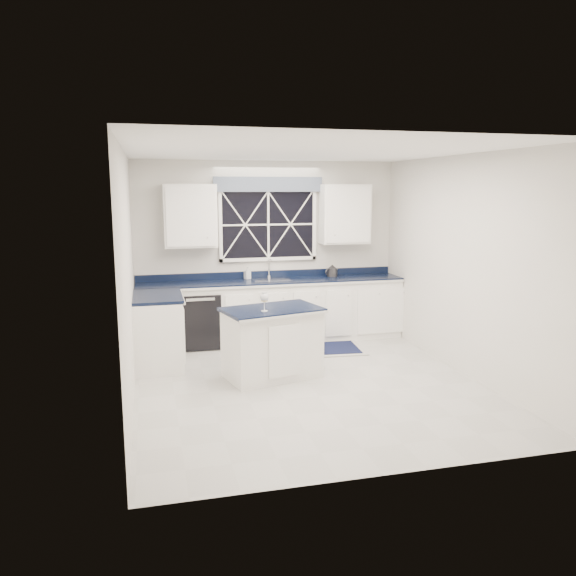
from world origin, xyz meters
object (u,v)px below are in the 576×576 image
object	(u,v)px
faucet	(269,268)
island	(272,342)
dishwasher	(199,319)
wine_glass	(264,298)
soap_bottle	(247,273)
kettle	(332,271)

from	to	relation	value
faucet	island	bearing A→B (deg)	-101.25
dishwasher	wine_glass	xyz separation A→B (m)	(0.62, -1.75, 0.61)
dishwasher	soap_bottle	size ratio (longest dim) A/B	4.49
dishwasher	soap_bottle	distance (m)	1.00
soap_bottle	island	bearing A→B (deg)	-90.57
soap_bottle	wine_glass	bearing A→B (deg)	-94.13
dishwasher	wine_glass	bearing A→B (deg)	-70.47
faucet	island	distance (m)	1.95
kettle	soap_bottle	xyz separation A→B (m)	(-1.32, 0.08, 0.01)
kettle	soap_bottle	distance (m)	1.32
dishwasher	kettle	world-z (taller)	kettle
wine_glass	island	bearing A→B (deg)	50.45
island	soap_bottle	bearing A→B (deg)	75.73
faucet	island	world-z (taller)	faucet
kettle	wine_glass	world-z (taller)	kettle
faucet	soap_bottle	distance (m)	0.35
wine_glass	faucet	bearing A→B (deg)	76.13
faucet	dishwasher	bearing A→B (deg)	-169.98
faucet	island	size ratio (longest dim) A/B	0.23
dishwasher	island	distance (m)	1.76
soap_bottle	faucet	bearing A→B (deg)	-0.70
island	kettle	distance (m)	2.25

